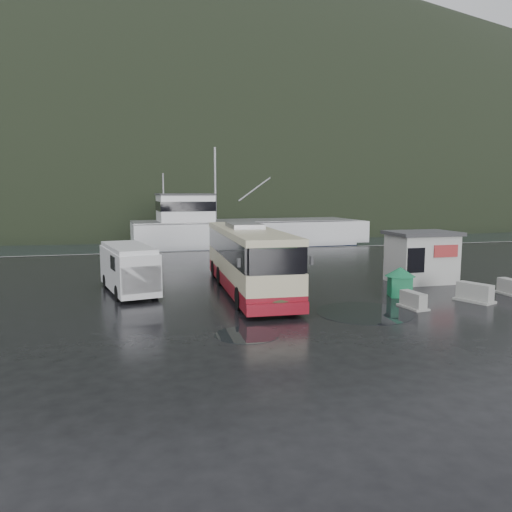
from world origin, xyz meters
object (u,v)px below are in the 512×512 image
object	(u,v)px
waste_bin_right	(399,296)
dome_tent	(266,312)
waste_bin_left	(267,298)
fishing_trawler	(245,239)
coach_bus	(248,291)
jersey_barrier_a	(413,308)
jersey_barrier_b	(510,295)
ticket_kiosk	(420,282)
white_van	(129,292)
jersey_barrier_c	(474,301)

from	to	relation	value
waste_bin_right	dome_tent	xyz separation A→B (m)	(-7.11, -1.36, 0.00)
waste_bin_left	fishing_trawler	distance (m)	29.22
coach_bus	jersey_barrier_a	distance (m)	8.19
coach_bus	jersey_barrier_b	xyz separation A→B (m)	(12.27, -4.24, 0.00)
coach_bus	waste_bin_left	xyz separation A→B (m)	(0.46, -1.83, 0.00)
waste_bin_left	ticket_kiosk	xyz separation A→B (m)	(9.47, 1.75, 0.00)
waste_bin_left	waste_bin_right	size ratio (longest dim) A/B	1.05
dome_tent	ticket_kiosk	distance (m)	11.22
coach_bus	waste_bin_right	xyz separation A→B (m)	(6.76, -3.21, 0.00)
white_van	ticket_kiosk	xyz separation A→B (m)	(15.83, -1.23, 0.00)
waste_bin_right	jersey_barrier_b	distance (m)	5.61
fishing_trawler	waste_bin_right	bearing A→B (deg)	-91.49
dome_tent	waste_bin_left	bearing A→B (deg)	73.47
jersey_barrier_a	ticket_kiosk	bearing A→B (deg)	54.41
dome_tent	fishing_trawler	world-z (taller)	fishing_trawler
waste_bin_right	jersey_barrier_b	bearing A→B (deg)	-10.66
waste_bin_right	waste_bin_left	bearing A→B (deg)	167.65
jersey_barrier_b	jersey_barrier_c	xyz separation A→B (m)	(-2.77, -0.87, 0.00)
coach_bus	white_van	distance (m)	6.01
waste_bin_left	jersey_barrier_b	world-z (taller)	waste_bin_left
ticket_kiosk	fishing_trawler	size ratio (longest dim) A/B	0.13
ticket_kiosk	jersey_barrier_a	bearing A→B (deg)	-124.92
ticket_kiosk	white_van	bearing A→B (deg)	176.22
waste_bin_right	dome_tent	size ratio (longest dim) A/B	0.47
waste_bin_left	ticket_kiosk	size ratio (longest dim) A/B	0.41
jersey_barrier_c	jersey_barrier_b	bearing A→B (deg)	17.36
fishing_trawler	dome_tent	bearing A→B (deg)	-104.33
waste_bin_right	ticket_kiosk	world-z (taller)	ticket_kiosk
white_van	waste_bin_right	xyz separation A→B (m)	(12.65, -4.36, 0.00)
ticket_kiosk	fishing_trawler	bearing A→B (deg)	98.36
white_van	jersey_barrier_c	distance (m)	16.62
coach_bus	jersey_barrier_c	world-z (taller)	coach_bus
dome_tent	jersey_barrier_b	xyz separation A→B (m)	(12.62, 0.33, 0.00)
dome_tent	jersey_barrier_c	size ratio (longest dim) A/B	1.78
white_van	fishing_trawler	xyz separation A→B (m)	(12.20, 25.66, 0.00)
dome_tent	ticket_kiosk	world-z (taller)	ticket_kiosk
coach_bus	white_van	world-z (taller)	coach_bus
jersey_barrier_c	waste_bin_right	bearing A→B (deg)	145.19
fishing_trawler	jersey_barrier_b	bearing A→B (deg)	-81.48
waste_bin_right	fishing_trawler	bearing A→B (deg)	90.87
white_van	jersey_barrier_b	size ratio (longest dim) A/B	3.80
jersey_barrier_a	jersey_barrier_b	bearing A→B (deg)	11.84
white_van	dome_tent	bearing A→B (deg)	-56.87
jersey_barrier_a	jersey_barrier_b	xyz separation A→B (m)	(6.25, 1.31, 0.00)
coach_bus	white_van	bearing A→B (deg)	171.70
white_van	waste_bin_left	distance (m)	7.02
ticket_kiosk	jersey_barrier_c	distance (m)	5.05
waste_bin_right	jersey_barrier_b	world-z (taller)	waste_bin_right
waste_bin_right	jersey_barrier_a	xyz separation A→B (m)	(-0.74, -2.35, 0.00)
jersey_barrier_c	coach_bus	bearing A→B (deg)	151.71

